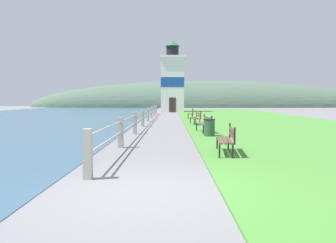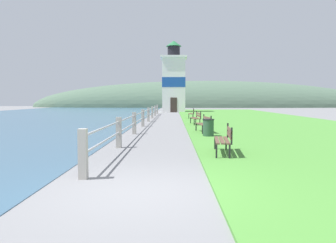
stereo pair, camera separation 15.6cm
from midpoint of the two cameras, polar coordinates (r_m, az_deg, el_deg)
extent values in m
plane|color=slate|center=(6.26, -4.89, -12.17)|extent=(160.00, 160.00, 0.00)
cube|color=#4C8E38|center=(26.62, 15.39, 0.05)|extent=(12.00, 59.04, 0.06)
cube|color=#A8A399|center=(7.33, -14.41, -5.51)|extent=(0.18, 0.18, 1.10)
cube|color=#A8A399|center=(11.83, -8.62, -1.91)|extent=(0.18, 0.18, 1.10)
cube|color=#A8A399|center=(16.41, -6.05, -0.29)|extent=(0.18, 0.18, 1.10)
cube|color=#A8A399|center=(21.02, -4.61, 0.62)|extent=(0.18, 0.18, 1.10)
cube|color=#A8A399|center=(25.63, -3.68, 1.20)|extent=(0.18, 0.18, 1.10)
cube|color=#A8A399|center=(30.25, -3.04, 1.61)|extent=(0.18, 0.18, 1.10)
cube|color=#A8A399|center=(34.88, -2.56, 1.90)|extent=(0.18, 0.18, 1.10)
cube|color=#A8A399|center=(39.51, -2.20, 2.13)|extent=(0.18, 0.18, 1.10)
cylinder|color=#B2B2B7|center=(23.31, -4.10, 1.88)|extent=(0.06, 32.46, 0.06)
cylinder|color=#B2B2B7|center=(23.32, -4.10, 0.94)|extent=(0.06, 32.46, 0.06)
cube|color=brown|center=(10.29, 8.54, -3.21)|extent=(0.29, 1.78, 0.04)
cube|color=brown|center=(10.29, 9.35, -3.21)|extent=(0.29, 1.78, 0.04)
cube|color=brown|center=(10.30, 10.17, -3.21)|extent=(0.29, 1.78, 0.04)
cube|color=brown|center=(10.28, 10.68, -1.46)|extent=(0.23, 1.77, 0.11)
cube|color=brown|center=(10.29, 10.66, -2.33)|extent=(0.23, 1.77, 0.11)
cube|color=black|center=(9.47, 8.49, -5.32)|extent=(0.05, 0.05, 0.45)
cube|color=black|center=(11.17, 8.16, -3.91)|extent=(0.05, 0.05, 0.45)
cube|color=black|center=(9.49, 10.73, -5.32)|extent=(0.05, 0.05, 0.45)
cube|color=black|center=(11.19, 10.06, -3.92)|extent=(0.05, 0.05, 0.45)
cube|color=black|center=(9.43, 11.06, -2.50)|extent=(0.05, 0.05, 0.49)
cube|color=black|center=(11.14, 10.34, -1.52)|extent=(0.05, 0.05, 0.49)
cube|color=brown|center=(16.79, 5.42, -0.46)|extent=(0.32, 1.74, 0.04)
cube|color=brown|center=(16.82, 5.91, -0.46)|extent=(0.32, 1.74, 0.04)
cube|color=brown|center=(16.85, 6.39, -0.45)|extent=(0.32, 1.74, 0.04)
cube|color=brown|center=(16.85, 6.69, 0.63)|extent=(0.26, 1.74, 0.11)
cube|color=brown|center=(16.86, 6.69, 0.09)|extent=(0.26, 1.74, 0.11)
cube|color=black|center=(15.98, 5.88, -1.56)|extent=(0.06, 0.06, 0.45)
cube|color=black|center=(17.63, 4.74, -1.05)|extent=(0.06, 0.06, 0.45)
cube|color=black|center=(16.06, 7.17, -1.55)|extent=(0.06, 0.06, 0.45)
cube|color=black|center=(17.70, 5.92, -1.04)|extent=(0.06, 0.06, 0.45)
cube|color=black|center=(16.03, 7.36, 0.13)|extent=(0.06, 0.06, 0.49)
cube|color=black|center=(17.68, 6.08, 0.48)|extent=(0.06, 0.06, 0.49)
cube|color=brown|center=(22.12, 4.13, 0.58)|extent=(0.26, 1.93, 0.04)
cube|color=brown|center=(22.14, 4.51, 0.58)|extent=(0.26, 1.93, 0.04)
cube|color=brown|center=(22.16, 4.88, 0.58)|extent=(0.26, 1.93, 0.04)
cube|color=brown|center=(22.16, 5.11, 1.40)|extent=(0.20, 1.92, 0.11)
cube|color=brown|center=(22.17, 5.11, 1.00)|extent=(0.20, 1.92, 0.11)
cube|color=black|center=(21.21, 4.37, -0.22)|extent=(0.05, 0.05, 0.45)
cube|color=black|center=(23.06, 3.72, 0.10)|extent=(0.05, 0.05, 0.45)
cube|color=black|center=(21.26, 5.36, -0.22)|extent=(0.05, 0.05, 0.45)
cube|color=black|center=(23.11, 4.63, 0.11)|extent=(0.05, 0.05, 0.45)
cube|color=black|center=(21.24, 5.50, 1.05)|extent=(0.05, 0.05, 0.49)
cube|color=black|center=(23.09, 4.75, 1.27)|extent=(0.05, 0.05, 0.49)
cube|color=brown|center=(29.19, 3.45, 1.37)|extent=(0.19, 1.81, 0.04)
cube|color=brown|center=(29.20, 3.74, 1.37)|extent=(0.19, 1.81, 0.04)
cube|color=brown|center=(29.20, 4.03, 1.37)|extent=(0.19, 1.81, 0.04)
cube|color=brown|center=(29.19, 4.20, 1.99)|extent=(0.13, 1.81, 0.11)
cube|color=brown|center=(29.19, 4.20, 1.68)|extent=(0.13, 1.81, 0.11)
cube|color=black|center=(28.33, 3.39, 0.80)|extent=(0.05, 0.05, 0.45)
cube|color=black|center=(30.09, 3.37, 0.98)|extent=(0.05, 0.05, 0.45)
cube|color=black|center=(28.33, 4.14, 0.80)|extent=(0.05, 0.05, 0.45)
cube|color=black|center=(30.09, 4.07, 0.98)|extent=(0.05, 0.05, 0.45)
cube|color=black|center=(28.31, 4.24, 1.75)|extent=(0.05, 0.05, 0.49)
cube|color=black|center=(30.07, 4.17, 1.87)|extent=(0.05, 0.05, 0.49)
cube|color=white|center=(45.86, 0.68, 6.32)|extent=(3.12, 3.12, 7.41)
cube|color=#194799|center=(45.88, 0.68, 6.78)|extent=(3.16, 3.16, 1.33)
cube|color=white|center=(46.18, 0.68, 11.07)|extent=(3.59, 3.59, 0.25)
cylinder|color=black|center=(46.29, 0.68, 12.09)|extent=(1.72, 1.72, 1.41)
cone|color=#23703D|center=(46.46, 0.68, 13.42)|extent=(2.15, 2.15, 0.77)
cube|color=#332823|center=(44.24, 0.68, 2.90)|extent=(0.90, 0.06, 2.00)
cylinder|color=#2D5138|center=(15.08, 6.90, -1.23)|extent=(0.50, 0.50, 0.80)
cylinder|color=black|center=(15.05, 6.92, 0.37)|extent=(0.54, 0.54, 0.04)
ellipsoid|color=#4C6651|center=(75.73, 6.16, 2.51)|extent=(80.00, 16.00, 12.00)
camera|label=1|loc=(0.08, -90.21, -0.01)|focal=35.00mm
camera|label=2|loc=(0.08, 89.79, 0.01)|focal=35.00mm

